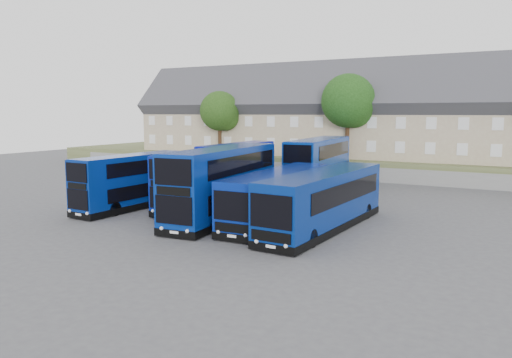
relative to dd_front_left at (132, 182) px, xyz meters
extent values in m
plane|color=#48484D|center=(6.31, -1.28, -1.94)|extent=(120.00, 120.00, 0.00)
cube|color=slate|center=(6.31, 22.72, -1.19)|extent=(70.00, 0.40, 1.50)
cube|color=#505630|center=(6.31, 32.72, -0.94)|extent=(80.00, 20.00, 2.00)
cube|color=tan|center=(-17.69, 28.72, 3.06)|extent=(6.00, 8.00, 6.00)
cube|color=#3B3A40|center=(-17.69, 28.72, 6.06)|extent=(6.00, 10.40, 10.40)
cube|color=brown|center=(-16.19, 28.72, 9.90)|extent=(0.60, 0.90, 1.40)
cube|color=tan|center=(-11.69, 28.72, 3.06)|extent=(6.00, 8.00, 6.00)
cube|color=#3B3A40|center=(-11.69, 28.72, 6.06)|extent=(6.00, 10.40, 10.40)
cube|color=brown|center=(-10.19, 28.72, 9.90)|extent=(0.60, 0.90, 1.40)
cube|color=tan|center=(-5.69, 28.72, 3.06)|extent=(6.00, 8.00, 6.00)
cube|color=#3B3A40|center=(-5.69, 28.72, 6.06)|extent=(6.00, 10.40, 10.40)
cube|color=brown|center=(-4.19, 28.72, 9.90)|extent=(0.60, 0.90, 1.40)
cube|color=tan|center=(0.31, 28.72, 3.06)|extent=(6.00, 8.00, 6.00)
cube|color=#3B3A40|center=(0.31, 28.72, 6.06)|extent=(6.00, 10.40, 10.40)
cube|color=brown|center=(1.81, 28.72, 9.90)|extent=(0.60, 0.90, 1.40)
cube|color=tan|center=(6.31, 28.72, 3.06)|extent=(6.00, 8.00, 6.00)
cube|color=#3B3A40|center=(6.31, 28.72, 6.06)|extent=(6.00, 10.40, 10.40)
cube|color=brown|center=(7.81, 28.72, 9.90)|extent=(0.60, 0.90, 1.40)
cube|color=tan|center=(12.31, 28.72, 3.06)|extent=(6.00, 8.00, 6.00)
cube|color=#3B3A40|center=(12.31, 28.72, 6.06)|extent=(6.00, 10.40, 10.40)
cube|color=brown|center=(13.81, 28.72, 9.90)|extent=(0.60, 0.90, 1.40)
cube|color=tan|center=(18.31, 28.72, 3.06)|extent=(6.00, 8.00, 6.00)
cube|color=#3B3A40|center=(18.31, 28.72, 6.06)|extent=(6.00, 10.40, 10.40)
cube|color=brown|center=(19.81, 28.72, 9.90)|extent=(0.60, 0.90, 1.40)
cube|color=navy|center=(0.00, 0.03, 0.21)|extent=(2.59, 9.94, 3.60)
cube|color=black|center=(0.00, 0.03, -1.64)|extent=(2.63, 9.99, 0.45)
cube|color=black|center=(-0.17, -4.94, -0.55)|extent=(1.94, 0.13, 1.35)
cube|color=black|center=(-0.17, -4.94, 1.25)|extent=(1.94, 0.13, 1.26)
cylinder|color=black|center=(-1.06, -2.67, -1.44)|extent=(0.33, 1.01, 1.00)
cube|color=#071C91|center=(4.51, 3.07, 0.32)|extent=(2.68, 10.49, 3.82)
cube|color=black|center=(4.51, 3.07, -1.64)|extent=(2.72, 10.53, 0.45)
cube|color=black|center=(4.66, -2.17, -0.47)|extent=(2.07, 0.12, 1.42)
cube|color=black|center=(4.66, -2.17, 1.43)|extent=(2.07, 0.12, 1.33)
cylinder|color=black|center=(3.56, 0.03, -1.44)|extent=(0.33, 1.01, 1.00)
cube|color=navy|center=(7.93, 0.08, 0.60)|extent=(3.74, 11.98, 4.37)
cube|color=black|center=(7.93, 0.08, -1.64)|extent=(3.78, 12.03, 0.45)
cube|color=black|center=(8.47, -5.82, -0.27)|extent=(2.38, 0.28, 1.61)
cube|color=black|center=(8.47, -5.82, 1.87)|extent=(2.38, 0.28, 1.50)
cylinder|color=black|center=(7.08, -3.71, -1.44)|extent=(0.39, 1.02, 1.00)
cube|color=#0814A0|center=(1.71, 12.29, 0.32)|extent=(2.41, 10.42, 3.81)
cube|color=black|center=(1.71, 12.29, -1.64)|extent=(2.45, 10.46, 0.45)
cube|color=black|center=(1.73, 7.06, -0.47)|extent=(2.07, 0.07, 1.42)
cube|color=black|center=(1.73, 7.06, 1.42)|extent=(2.07, 0.07, 1.32)
cylinder|color=black|center=(0.69, 9.28, -1.44)|extent=(0.30, 1.00, 1.00)
cube|color=navy|center=(8.95, 14.54, 0.58)|extent=(3.63, 11.90, 4.34)
cube|color=black|center=(8.95, 14.54, -1.64)|extent=(3.68, 11.95, 0.45)
cube|color=black|center=(9.45, 8.67, -0.28)|extent=(2.36, 0.26, 1.60)
cube|color=black|center=(9.45, 8.67, 1.85)|extent=(2.36, 0.26, 1.49)
cylinder|color=black|center=(8.08, 10.80, -1.44)|extent=(0.38, 1.02, 1.00)
cube|color=navy|center=(11.53, 1.06, -0.10)|extent=(2.96, 12.13, 2.96)
cube|color=black|center=(11.53, 1.06, -1.64)|extent=(3.01, 12.18, 0.45)
cube|color=black|center=(11.76, -4.99, 0.12)|extent=(2.21, 0.14, 1.61)
cylinder|color=black|center=(10.57, -2.80, -1.44)|extent=(0.34, 1.01, 1.00)
cube|color=navy|center=(14.90, 0.58, 0.00)|extent=(3.28, 12.93, 3.17)
cube|color=black|center=(14.90, 0.58, -1.64)|extent=(3.32, 12.97, 0.45)
cube|color=black|center=(14.59, -5.85, 0.25)|extent=(2.37, 0.17, 1.71)
cylinder|color=black|center=(13.51, -3.57, -1.44)|extent=(0.35, 1.01, 1.00)
cylinder|color=#382314|center=(-7.69, 23.72, 1.94)|extent=(0.44, 0.44, 3.75)
sphere|color=#1C390F|center=(-7.69, 23.72, 5.31)|extent=(4.80, 4.80, 4.80)
sphere|color=#1C390F|center=(-7.09, 24.12, 4.56)|extent=(3.30, 3.30, 3.30)
cylinder|color=#382314|center=(8.31, 24.22, 2.31)|extent=(0.44, 0.44, 4.50)
sphere|color=#16360E|center=(8.31, 24.22, 6.36)|extent=(5.76, 5.76, 5.76)
sphere|color=#16360E|center=(8.91, 24.62, 5.46)|extent=(3.96, 3.96, 3.96)
camera|label=1|loc=(25.72, -27.47, 5.14)|focal=35.00mm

